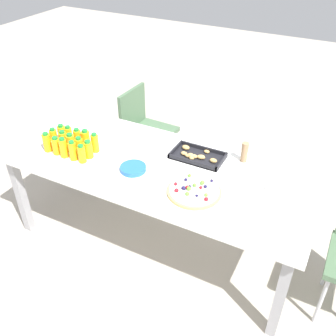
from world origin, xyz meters
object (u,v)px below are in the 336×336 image
object	(u,v)px
juice_bottle_7	(71,143)
party_table	(156,172)
chair_far_left	(144,126)
fruit_pizza	(194,191)
juice_bottle_14	(95,143)
juice_bottle_1	(56,146)
juice_bottle_13	(86,140)
juice_bottle_0	(47,142)
snack_tray	(197,156)
juice_bottle_2	(63,148)
juice_bottle_5	(54,138)
juice_bottle_8	(79,146)
juice_bottle_3	(73,151)
juice_bottle_12	(78,138)
cardboard_tube	(244,152)
plate_stack	(133,168)
juice_bottle_9	(88,150)
juice_bottle_11	(69,136)
napkin_stack	(280,185)
juice_bottle_6	(63,140)
juice_bottle_4	(82,154)
juice_bottle_10	(62,134)

from	to	relation	value
juice_bottle_7	party_table	bearing A→B (deg)	11.89
chair_far_left	fruit_pizza	bearing A→B (deg)	46.50
juice_bottle_14	fruit_pizza	distance (m)	0.82
juice_bottle_1	fruit_pizza	bearing A→B (deg)	2.25
party_table	juice_bottle_13	world-z (taller)	juice_bottle_13
juice_bottle_0	snack_tray	bearing A→B (deg)	22.51
chair_far_left	juice_bottle_2	size ratio (longest dim) A/B	5.59
juice_bottle_5	snack_tray	bearing A→B (deg)	19.15
juice_bottle_8	snack_tray	distance (m)	0.81
juice_bottle_3	juice_bottle_12	size ratio (longest dim) A/B	1.00
fruit_pizza	cardboard_tube	bearing A→B (deg)	71.30
plate_stack	cardboard_tube	world-z (taller)	cardboard_tube
juice_bottle_9	juice_bottle_14	distance (m)	0.08
juice_bottle_1	juice_bottle_11	bearing A→B (deg)	90.88
juice_bottle_0	napkin_stack	bearing A→B (deg)	12.38
party_table	juice_bottle_14	size ratio (longest dim) A/B	14.92
juice_bottle_7	napkin_stack	size ratio (longest dim) A/B	0.92
party_table	napkin_stack	distance (m)	0.82
juice_bottle_6	cardboard_tube	distance (m)	1.26
juice_bottle_1	juice_bottle_9	xyz separation A→B (m)	(0.23, 0.06, -0.00)
party_table	juice_bottle_12	xyz separation A→B (m)	(-0.60, -0.06, 0.13)
chair_far_left	juice_bottle_0	size ratio (longest dim) A/B	5.78
snack_tray	juice_bottle_0	bearing A→B (deg)	-157.49
juice_bottle_3	juice_bottle_12	world-z (taller)	same
juice_bottle_6	juice_bottle_13	world-z (taller)	juice_bottle_13
juice_bottle_5	juice_bottle_4	bearing A→B (deg)	-12.79
juice_bottle_3	cardboard_tube	bearing A→B (deg)	26.35
juice_bottle_7	snack_tray	size ratio (longest dim) A/B	0.38
juice_bottle_14	chair_far_left	bearing A→B (deg)	97.31
juice_bottle_4	juice_bottle_7	size ratio (longest dim) A/B	0.97
juice_bottle_13	cardboard_tube	distance (m)	1.10
juice_bottle_10	juice_bottle_12	distance (m)	0.15
juice_bottle_14	juice_bottle_10	bearing A→B (deg)	-179.72
juice_bottle_10	juice_bottle_14	bearing A→B (deg)	0.28
plate_stack	juice_bottle_2	bearing A→B (deg)	-171.22
chair_far_left	napkin_stack	world-z (taller)	chair_far_left
juice_bottle_12	juice_bottle_13	world-z (taller)	juice_bottle_13
juice_bottle_11	plate_stack	bearing A→B (deg)	-6.74
chair_far_left	juice_bottle_0	distance (m)	1.04
juice_bottle_7	chair_far_left	bearing A→B (deg)	86.95
juice_bottle_10	juice_bottle_0	bearing A→B (deg)	-92.93
juice_bottle_0	juice_bottle_7	bearing A→B (deg)	26.95
juice_bottle_12	party_table	bearing A→B (deg)	5.72
juice_bottle_2	juice_bottle_12	bearing A→B (deg)	89.30
juice_bottle_0	juice_bottle_10	distance (m)	0.15
juice_bottle_4	juice_bottle_13	size ratio (longest dim) A/B	0.89
juice_bottle_3	juice_bottle_11	size ratio (longest dim) A/B	0.98
juice_bottle_0	juice_bottle_9	size ratio (longest dim) A/B	1.09
juice_bottle_11	party_table	bearing A→B (deg)	5.35
plate_stack	juice_bottle_7	bearing A→B (deg)	179.56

